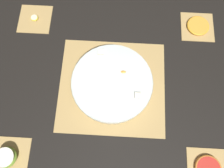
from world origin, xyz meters
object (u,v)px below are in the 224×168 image
(fruit_salad_bowl, at_px, (112,83))
(apple_half, at_px, (6,157))
(orange_slice_whole, at_px, (198,26))
(banana_coin_single, at_px, (34,18))

(fruit_salad_bowl, distance_m, apple_half, 0.45)
(fruit_salad_bowl, xyz_separation_m, orange_slice_whole, (0.35, 0.28, -0.03))
(fruit_salad_bowl, relative_size, banana_coin_single, 9.52)
(banana_coin_single, bearing_deg, fruit_salad_bowl, -39.08)
(fruit_salad_bowl, height_order, orange_slice_whole, fruit_salad_bowl)
(fruit_salad_bowl, distance_m, banana_coin_single, 0.45)
(apple_half, relative_size, orange_slice_whole, 0.76)
(apple_half, height_order, orange_slice_whole, apple_half)
(apple_half, distance_m, orange_slice_whole, 0.90)
(apple_half, bearing_deg, banana_coin_single, 90.00)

